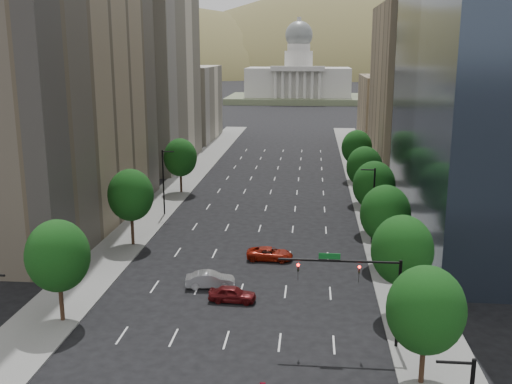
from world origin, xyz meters
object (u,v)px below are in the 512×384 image
(car_red_far, at_px, (270,254))
(capitol, at_px, (298,82))
(traffic_signal, at_px, (366,283))
(car_silver, at_px, (210,280))
(car_maroon, at_px, (232,294))

(car_red_far, bearing_deg, capitol, 2.79)
(traffic_signal, relative_size, car_red_far, 1.85)
(car_silver, xyz_separation_m, car_red_far, (5.08, 8.17, -0.08))
(capitol, distance_m, car_red_far, 201.32)
(car_maroon, relative_size, car_silver, 0.91)
(car_red_far, bearing_deg, car_maroon, 169.38)
(traffic_signal, distance_m, car_red_far, 20.88)
(car_maroon, bearing_deg, traffic_signal, -120.62)
(traffic_signal, distance_m, car_silver, 17.61)
(car_silver, bearing_deg, car_maroon, -148.30)
(car_maroon, xyz_separation_m, car_silver, (-2.52, 3.07, 0.04))
(capitol, distance_m, car_maroon, 212.54)
(traffic_signal, xyz_separation_m, car_silver, (-13.53, 10.38, -4.40))
(capitol, height_order, car_silver, capitol)
(car_maroon, height_order, car_red_far, car_maroon)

